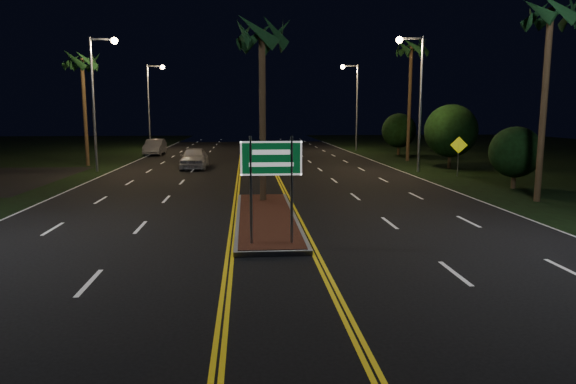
{
  "coord_description": "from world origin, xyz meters",
  "views": [
    {
      "loc": [
        -0.72,
        -12.1,
        4.01
      ],
      "look_at": [
        0.39,
        1.5,
        1.9
      ],
      "focal_mm": 32.0,
      "sensor_mm": 36.0,
      "label": 1
    }
  ],
  "objects": [
    {
      "name": "streetlight_left_far",
      "position": [
        -10.61,
        44.0,
        5.66
      ],
      "size": [
        1.91,
        0.44,
        9.0
      ],
      "color": "gray",
      "rests_on": "ground"
    },
    {
      "name": "shrub_far",
      "position": [
        13.8,
        36.0,
        2.34
      ],
      "size": [
        3.24,
        3.24,
        3.96
      ],
      "color": "#382819",
      "rests_on": "ground"
    },
    {
      "name": "palm_right_far",
      "position": [
        12.8,
        30.0,
        9.14
      ],
      "size": [
        2.4,
        2.4,
        10.3
      ],
      "color": "#382819",
      "rests_on": "ground"
    },
    {
      "name": "palm_left_far",
      "position": [
        -12.8,
        28.0,
        7.75
      ],
      "size": [
        2.4,
        2.4,
        8.8
      ],
      "color": "#382819",
      "rests_on": "ground"
    },
    {
      "name": "shrub_mid",
      "position": [
        14.0,
        24.0,
        2.73
      ],
      "size": [
        3.78,
        3.78,
        4.62
      ],
      "color": "#382819",
      "rests_on": "ground"
    },
    {
      "name": "streetlight_right_mid",
      "position": [
        10.61,
        22.0,
        5.66
      ],
      "size": [
        1.91,
        0.44,
        9.0
      ],
      "color": "gray",
      "rests_on": "ground"
    },
    {
      "name": "shrub_near",
      "position": [
        13.5,
        14.0,
        1.95
      ],
      "size": [
        2.7,
        2.7,
        3.3
      ],
      "color": "#382819",
      "rests_on": "ground"
    },
    {
      "name": "palm_median",
      "position": [
        0.0,
        10.5,
        7.28
      ],
      "size": [
        2.4,
        2.4,
        8.3
      ],
      "color": "#382819",
      "rests_on": "ground"
    },
    {
      "name": "median_island",
      "position": [
        0.0,
        7.0,
        0.08
      ],
      "size": [
        2.25,
        10.25,
        0.17
      ],
      "color": "gray",
      "rests_on": "ground"
    },
    {
      "name": "highway_sign",
      "position": [
        0.0,
        2.8,
        2.4
      ],
      "size": [
        1.8,
        0.08,
        3.2
      ],
      "color": "gray",
      "rests_on": "ground"
    },
    {
      "name": "car_far",
      "position": [
        -9.5,
        38.18,
        0.87
      ],
      "size": [
        2.25,
        5.23,
        1.74
      ],
      "primitive_type": "imported",
      "rotation": [
        0.0,
        0.0,
        -0.0
      ],
      "color": "#A4A6AE",
      "rests_on": "ground"
    },
    {
      "name": "ground",
      "position": [
        0.0,
        0.0,
        0.0
      ],
      "size": [
        120.0,
        120.0,
        0.0
      ],
      "primitive_type": "plane",
      "color": "black",
      "rests_on": "ground"
    },
    {
      "name": "streetlight_left_mid",
      "position": [
        -10.61,
        24.0,
        5.66
      ],
      "size": [
        1.91,
        0.44,
        9.0
      ],
      "color": "gray",
      "rests_on": "ground"
    },
    {
      "name": "palm_right_near",
      "position": [
        12.5,
        10.0,
        8.21
      ],
      "size": [
        2.4,
        2.4,
        9.3
      ],
      "color": "#382819",
      "rests_on": "ground"
    },
    {
      "name": "warning_sign",
      "position": [
        12.69,
        19.41,
        1.64
      ],
      "size": [
        1.01,
        0.37,
        2.52
      ],
      "rotation": [
        0.0,
        0.0,
        -0.33
      ],
      "color": "gray",
      "rests_on": "ground"
    },
    {
      "name": "streetlight_right_far",
      "position": [
        10.61,
        42.0,
        5.66
      ],
      "size": [
        1.91,
        0.44,
        9.0
      ],
      "color": "gray",
      "rests_on": "ground"
    },
    {
      "name": "car_near",
      "position": [
        -4.49,
        25.45,
        0.9
      ],
      "size": [
        2.35,
        5.43,
        1.81
      ],
      "primitive_type": "imported",
      "rotation": [
        0.0,
        0.0,
        -0.0
      ],
      "color": "#BBBBC2",
      "rests_on": "ground"
    }
  ]
}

